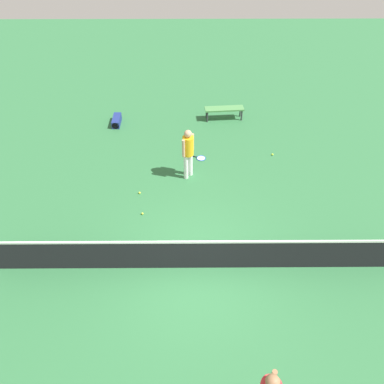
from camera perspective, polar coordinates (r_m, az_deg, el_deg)
ground_plane at (r=9.57m, az=0.72°, el=-11.29°), size 40.00×40.00×0.00m
court_net at (r=9.18m, az=0.75°, el=-9.38°), size 10.09×0.09×1.07m
player_near_side at (r=11.54m, az=-0.59°, el=6.35°), size 0.48×0.48×1.70m
tennis_racket_near_player at (r=12.91m, az=1.26°, el=5.15°), size 0.60×0.41×0.03m
tennis_ball_near_player at (r=10.89m, az=-7.48°, el=-3.24°), size 0.07×0.07×0.07m
tennis_ball_by_net at (r=11.57m, az=-7.91°, el=-0.13°), size 0.07×0.07×0.07m
tennis_ball_midcourt at (r=13.33m, az=12.04°, el=5.56°), size 0.07×0.07×0.07m
courtside_bench at (r=14.98m, az=4.88°, el=12.29°), size 1.53×0.52×0.48m
equipment_bag at (r=14.99m, az=-11.30°, el=10.44°), size 0.29×0.80×0.28m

